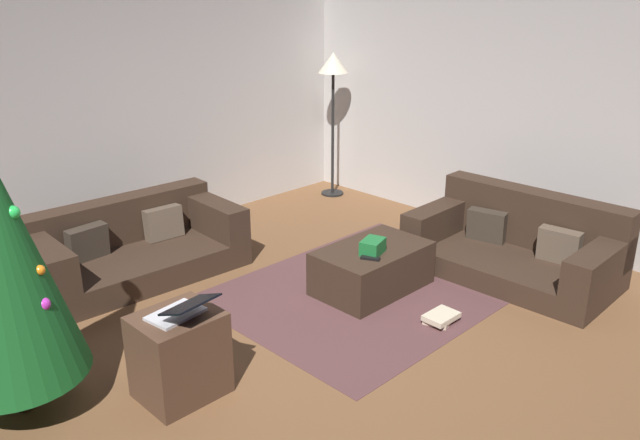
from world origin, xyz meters
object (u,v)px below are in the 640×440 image
at_px(side_table, 179,355).
at_px(corner_lamp, 333,74).
at_px(couch_right, 518,245).
at_px(tv_remote, 370,258).
at_px(gift_box, 373,247).
at_px(laptop, 181,310).
at_px(book_stack, 440,318).
at_px(ottoman, 372,268).
at_px(couch_left, 132,247).

bearing_deg(side_table, corner_lamp, 31.18).
height_order(couch_right, tv_remote, couch_right).
xyz_separation_m(couch_right, gift_box, (-1.31, 0.63, 0.18)).
distance_m(laptop, book_stack, 2.13).
xyz_separation_m(tv_remote, corner_lamp, (1.90, 2.27, 1.10)).
bearing_deg(ottoman, couch_right, -30.56).
bearing_deg(tv_remote, couch_right, -49.14).
height_order(tv_remote, book_stack, tv_remote).
relative_size(gift_box, side_table, 0.38).
distance_m(side_table, book_stack, 2.08).
relative_size(couch_right, tv_remote, 11.35).
xyz_separation_m(gift_box, corner_lamp, (1.79, 2.20, 1.05)).
relative_size(gift_box, book_stack, 0.80).
bearing_deg(ottoman, side_table, -176.22).
relative_size(tv_remote, book_stack, 0.58).
height_order(couch_right, ottoman, couch_right).
relative_size(ottoman, gift_box, 4.51).
relative_size(couch_right, side_table, 3.17).
bearing_deg(couch_left, side_table, 71.79).
bearing_deg(laptop, side_table, 97.57).
relative_size(book_stack, corner_lamp, 0.16).
distance_m(ottoman, gift_box, 0.29).
bearing_deg(gift_box, couch_left, 123.29).
distance_m(couch_right, side_table, 3.30).
height_order(side_table, book_stack, side_table).
bearing_deg(gift_box, ottoman, 39.66).
distance_m(ottoman, book_stack, 0.80).
bearing_deg(side_table, tv_remote, -0.56).
xyz_separation_m(couch_right, side_table, (-3.25, 0.58, 0.02)).
xyz_separation_m(couch_right, laptop, (-3.24, 0.52, 0.36)).
distance_m(ottoman, side_table, 2.05).
bearing_deg(tv_remote, couch_left, 92.41).
xyz_separation_m(side_table, corner_lamp, (3.73, 2.26, 1.21)).
xyz_separation_m(couch_left, side_table, (-0.73, -1.90, 0.03)).
height_order(couch_right, side_table, couch_right).
relative_size(side_table, laptop, 1.41).
height_order(couch_left, laptop, laptop).
bearing_deg(side_table, ottoman, 3.78).
height_order(ottoman, book_stack, ottoman).
bearing_deg(corner_lamp, side_table, -148.82).
height_order(couch_left, ottoman, couch_left).
relative_size(couch_left, tv_remote, 11.92).
bearing_deg(ottoman, gift_box, -140.34).
bearing_deg(couch_left, corner_lamp, -170.52).
bearing_deg(couch_left, gift_box, 126.01).
distance_m(book_stack, corner_lamp, 3.70).
distance_m(couch_left, tv_remote, 2.22).
bearing_deg(gift_box, book_stack, -87.98).
xyz_separation_m(gift_box, tv_remote, (-0.11, -0.07, -0.05)).
xyz_separation_m(laptop, corner_lamp, (3.72, 2.31, 0.88)).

